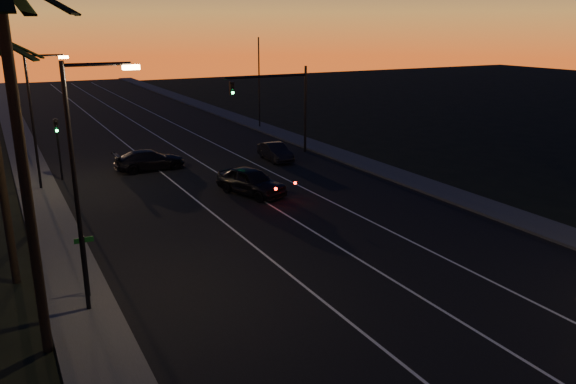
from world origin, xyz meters
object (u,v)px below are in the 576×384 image
signal_mast (280,95)px  lead_car (251,181)px  cross_car (150,160)px  right_car (275,152)px

signal_mast → lead_car: 11.98m
lead_car → cross_car: lead_car is taller
cross_car → signal_mast: bearing=0.2°
signal_mast → right_car: signal_mast is taller
signal_mast → cross_car: size_ratio=1.41×
lead_car → right_car: (5.43, 7.45, -0.16)m
signal_mast → lead_car: signal_mast is taller
lead_car → right_car: lead_car is taller
signal_mast → right_car: bearing=-126.7°
lead_car → cross_car: 9.90m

